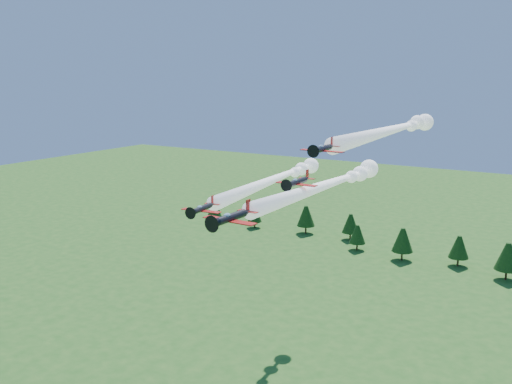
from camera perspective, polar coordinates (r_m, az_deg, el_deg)
The scene contains 5 objects.
plane_lead at distance 101.49m, azimuth 7.35°, elevation 0.83°, with size 8.18×53.48×3.70m.
plane_left at distance 119.52m, azimuth 2.17°, elevation 1.43°, with size 10.60×55.74×3.70m.
plane_right at distance 111.57m, azimuth 13.69°, elevation 6.13°, with size 6.33×60.89×3.70m.
plane_slot at distance 93.24m, azimuth 4.15°, elevation 1.02°, with size 7.16×7.82×2.53m.
treeline at distance 196.72m, azimuth 15.22°, elevation -4.44°, with size 160.57×22.31×11.23m.
Camera 1 is at (42.93, -73.10, 59.40)m, focal length 40.00 mm.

